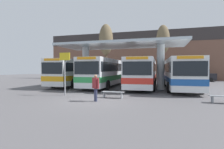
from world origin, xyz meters
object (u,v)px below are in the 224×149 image
transit_bus_left_bay (77,71)px  transit_bus_right_bay (143,72)px  waiting_bench_mid_platform (113,93)px  poplar_tree_behind_left (106,40)px  transit_bus_far_right_bay (180,73)px  poplar_tree_behind_right (163,40)px  info_sign_platform (65,65)px  parked_car_street (200,75)px  transit_bus_center_bay (106,72)px  pedestrian_waiting (96,85)px

transit_bus_left_bay → transit_bus_right_bay: 8.38m
waiting_bench_mid_platform → poplar_tree_behind_left: poplar_tree_behind_left is taller
transit_bus_far_right_bay → poplar_tree_behind_right: size_ratio=1.16×
waiting_bench_mid_platform → info_sign_platform: 4.54m
poplar_tree_behind_left → parked_car_street: (15.13, 5.55, -5.83)m
transit_bus_center_bay → parked_car_street: bearing=-134.1°
poplar_tree_behind_right → transit_bus_center_bay: bearing=-124.1°
transit_bus_left_bay → poplar_tree_behind_left: poplar_tree_behind_left is taller
transit_bus_right_bay → poplar_tree_behind_right: size_ratio=1.27×
info_sign_platform → poplar_tree_behind_right: size_ratio=0.37×
waiting_bench_mid_platform → parked_car_street: size_ratio=0.34×
transit_bus_left_bay → transit_bus_right_bay: size_ratio=0.93×
transit_bus_left_bay → info_sign_platform: 8.45m
transit_bus_center_bay → info_sign_platform: info_sign_platform is taller
pedestrian_waiting → info_sign_platform: bearing=-171.7°
waiting_bench_mid_platform → parked_car_street: (9.61, 20.72, 0.65)m
transit_bus_far_right_bay → parked_car_street: 14.36m
poplar_tree_behind_left → info_sign_platform: bearing=-84.4°
transit_bus_center_bay → info_sign_platform: bearing=82.6°
info_sign_platform → pedestrian_waiting: (3.32, -1.77, -1.34)m
info_sign_platform → pedestrian_waiting: info_sign_platform is taller
transit_bus_left_bay → transit_bus_far_right_bay: transit_bus_left_bay is taller
waiting_bench_mid_platform → poplar_tree_behind_left: 17.39m
parked_car_street → transit_bus_right_bay: bearing=-119.7°
pedestrian_waiting → parked_car_street: parked_car_street is taller
transit_bus_far_right_bay → pedestrian_waiting: bearing=53.4°
waiting_bench_mid_platform → poplar_tree_behind_right: poplar_tree_behind_right is taller
pedestrian_waiting → transit_bus_left_bay: bearing=160.0°
transit_bus_center_bay → poplar_tree_behind_left: size_ratio=1.17×
transit_bus_left_bay → info_sign_platform: info_sign_platform is taller
transit_bus_right_bay → poplar_tree_behind_left: bearing=-47.7°
transit_bus_left_bay → poplar_tree_behind_right: 14.82m
info_sign_platform → pedestrian_waiting: bearing=-28.1°
transit_bus_far_right_bay → parked_car_street: size_ratio=2.25×
transit_bus_far_right_bay → poplar_tree_behind_left: size_ratio=1.13×
transit_bus_left_bay → transit_bus_center_bay: 4.07m
info_sign_platform → transit_bus_left_bay: bearing=111.4°
poplar_tree_behind_right → parked_car_street: (6.19, 3.46, -5.74)m
transit_bus_right_bay → transit_bus_far_right_bay: size_ratio=1.09×
pedestrian_waiting → poplar_tree_behind_right: poplar_tree_behind_right is taller
transit_bus_right_bay → parked_car_street: (8.34, 12.71, -0.76)m
poplar_tree_behind_right → parked_car_street: 9.12m
transit_bus_right_bay → transit_bus_center_bay: bearing=3.3°
waiting_bench_mid_platform → parked_car_street: bearing=65.1°
transit_bus_right_bay → waiting_bench_mid_platform: size_ratio=7.14×
parked_car_street → transit_bus_far_right_bay: bearing=-104.8°
poplar_tree_behind_right → waiting_bench_mid_platform: bearing=-101.2°
info_sign_platform → parked_car_street: (13.65, 20.48, -1.40)m
poplar_tree_behind_left → transit_bus_far_right_bay: bearing=-37.2°
transit_bus_left_bay → poplar_tree_behind_right: (10.53, 9.17, 4.96)m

